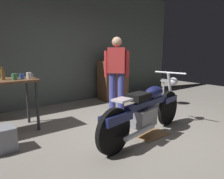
{
  "coord_description": "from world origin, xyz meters",
  "views": [
    {
      "loc": [
        -2.53,
        -2.46,
        1.38
      ],
      "look_at": [
        -0.01,
        0.7,
        0.65
      ],
      "focal_mm": 34.89,
      "sensor_mm": 36.0,
      "label": 1
    }
  ],
  "objects_px": {
    "shop_stool": "(167,86)",
    "bottle": "(3,74)",
    "wooden_dresser": "(113,80)",
    "person_standing": "(117,71)",
    "mug_white_ceramic": "(29,76)",
    "mug_green_speckled": "(15,77)",
    "mug_blue_enamel": "(22,76)",
    "motorcycle": "(146,110)"
  },
  "relations": [
    {
      "from": "wooden_dresser",
      "to": "mug_white_ceramic",
      "type": "distance_m",
      "value": 2.86
    },
    {
      "from": "wooden_dresser",
      "to": "person_standing",
      "type": "bearing_deg",
      "value": -125.09
    },
    {
      "from": "motorcycle",
      "to": "person_standing",
      "type": "distance_m",
      "value": 1.66
    },
    {
      "from": "person_standing",
      "to": "wooden_dresser",
      "type": "xyz_separation_m",
      "value": [
        0.72,
        1.02,
        -0.38
      ]
    },
    {
      "from": "mug_green_speckled",
      "to": "mug_blue_enamel",
      "type": "distance_m",
      "value": 0.15
    },
    {
      "from": "mug_blue_enamel",
      "to": "shop_stool",
      "type": "bearing_deg",
      "value": -8.21
    },
    {
      "from": "mug_white_ceramic",
      "to": "mug_blue_enamel",
      "type": "height_order",
      "value": "mug_white_ceramic"
    },
    {
      "from": "motorcycle",
      "to": "shop_stool",
      "type": "height_order",
      "value": "motorcycle"
    },
    {
      "from": "wooden_dresser",
      "to": "mug_green_speckled",
      "type": "relative_size",
      "value": 9.09
    },
    {
      "from": "motorcycle",
      "to": "bottle",
      "type": "bearing_deg",
      "value": 125.69
    },
    {
      "from": "mug_white_ceramic",
      "to": "shop_stool",
      "type": "bearing_deg",
      "value": -6.86
    },
    {
      "from": "person_standing",
      "to": "mug_white_ceramic",
      "type": "relative_size",
      "value": 14.46
    },
    {
      "from": "wooden_dresser",
      "to": "mug_blue_enamel",
      "type": "xyz_separation_m",
      "value": [
        -2.74,
        -0.92,
        0.39
      ]
    },
    {
      "from": "motorcycle",
      "to": "person_standing",
      "type": "bearing_deg",
      "value": 56.9
    },
    {
      "from": "person_standing",
      "to": "wooden_dresser",
      "type": "height_order",
      "value": "person_standing"
    },
    {
      "from": "wooden_dresser",
      "to": "mug_blue_enamel",
      "type": "distance_m",
      "value": 2.91
    },
    {
      "from": "person_standing",
      "to": "mug_white_ceramic",
      "type": "xyz_separation_m",
      "value": [
        -1.93,
        0.01,
        0.03
      ]
    },
    {
      "from": "motorcycle",
      "to": "wooden_dresser",
      "type": "xyz_separation_m",
      "value": [
        1.33,
        2.49,
        0.1
      ]
    },
    {
      "from": "bottle",
      "to": "mug_blue_enamel",
      "type": "bearing_deg",
      "value": -9.29
    },
    {
      "from": "bottle",
      "to": "person_standing",
      "type": "bearing_deg",
      "value": -3.77
    },
    {
      "from": "person_standing",
      "to": "motorcycle",
      "type": "bearing_deg",
      "value": 117.06
    },
    {
      "from": "mug_white_ceramic",
      "to": "mug_blue_enamel",
      "type": "bearing_deg",
      "value": 135.8
    },
    {
      "from": "person_standing",
      "to": "mug_green_speckled",
      "type": "height_order",
      "value": "person_standing"
    },
    {
      "from": "wooden_dresser",
      "to": "mug_green_speckled",
      "type": "distance_m",
      "value": 3.06
    },
    {
      "from": "mug_blue_enamel",
      "to": "wooden_dresser",
      "type": "bearing_deg",
      "value": 18.5
    },
    {
      "from": "motorcycle",
      "to": "mug_blue_enamel",
      "type": "distance_m",
      "value": 2.17
    },
    {
      "from": "shop_stool",
      "to": "mug_blue_enamel",
      "type": "xyz_separation_m",
      "value": [
        -3.34,
        0.48,
        0.45
      ]
    },
    {
      "from": "motorcycle",
      "to": "wooden_dresser",
      "type": "height_order",
      "value": "wooden_dresser"
    },
    {
      "from": "person_standing",
      "to": "mug_white_ceramic",
      "type": "height_order",
      "value": "person_standing"
    },
    {
      "from": "mug_blue_enamel",
      "to": "bottle",
      "type": "height_order",
      "value": "bottle"
    },
    {
      "from": "shop_stool",
      "to": "bottle",
      "type": "xyz_separation_m",
      "value": [
        -3.63,
        0.53,
        0.5
      ]
    },
    {
      "from": "motorcycle",
      "to": "shop_stool",
      "type": "relative_size",
      "value": 3.38
    },
    {
      "from": "motorcycle",
      "to": "wooden_dresser",
      "type": "distance_m",
      "value": 2.82
    },
    {
      "from": "wooden_dresser",
      "to": "mug_blue_enamel",
      "type": "bearing_deg",
      "value": -161.5
    },
    {
      "from": "shop_stool",
      "to": "mug_white_ceramic",
      "type": "distance_m",
      "value": 3.3
    },
    {
      "from": "motorcycle",
      "to": "mug_blue_enamel",
      "type": "bearing_deg",
      "value": 121.31
    },
    {
      "from": "motorcycle",
      "to": "mug_white_ceramic",
      "type": "relative_size",
      "value": 18.74
    },
    {
      "from": "mug_green_speckled",
      "to": "wooden_dresser",
      "type": "bearing_deg",
      "value": 18.98
    },
    {
      "from": "wooden_dresser",
      "to": "bottle",
      "type": "distance_m",
      "value": 3.18
    },
    {
      "from": "person_standing",
      "to": "mug_green_speckled",
      "type": "xyz_separation_m",
      "value": [
        -2.15,
        0.03,
        0.03
      ]
    },
    {
      "from": "wooden_dresser",
      "to": "mug_white_ceramic",
      "type": "relative_size",
      "value": 9.52
    },
    {
      "from": "motorcycle",
      "to": "shop_stool",
      "type": "xyz_separation_m",
      "value": [
        1.93,
        1.09,
        0.05
      ]
    }
  ]
}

